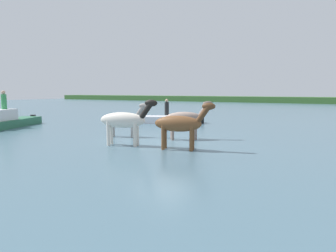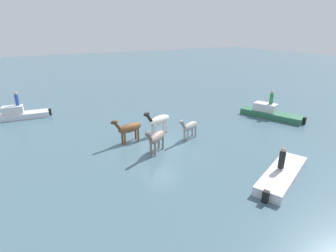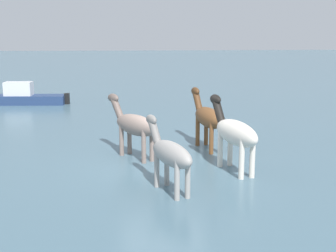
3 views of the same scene
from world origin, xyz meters
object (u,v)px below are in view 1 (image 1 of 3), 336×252
Objects in this scene: boat_dinghy_port at (7,123)px; person_watcher_seated at (4,101)px; horse_mid_herd at (125,120)px; horse_gray_outer at (180,124)px; horse_pinto_flank at (124,118)px; boat_launch_far at (168,121)px; person_spotter_bow at (167,108)px; horse_lead at (185,118)px.

person_watcher_seated reaches higher than boat_dinghy_port.
horse_gray_outer is (2.51, 0.34, -0.05)m from horse_mid_herd.
horse_pinto_flank is (-4.04, 1.56, -0.09)m from horse_gray_outer.
horse_pinto_flank is 9.18m from person_watcher_seated.
horse_gray_outer is 0.49× the size of boat_launch_far.
horse_gray_outer is 9.98m from person_spotter_bow.
horse_mid_herd is 2.54m from horse_gray_outer.
person_spotter_bow reaches higher than boat_dinghy_port.
horse_mid_herd is 1.18× the size of horse_pinto_flank.
boat_launch_far is at bearing 44.75° from person_watcher_seated.
boat_dinghy_port is 1.08× the size of boat_launch_far.
person_spotter_bow reaches higher than horse_pinto_flank.
horse_pinto_flank is at bearing 72.41° from boat_dinghy_port.
horse_pinto_flank is 6.97m from person_spotter_bow.
person_spotter_bow is (7.76, 7.55, -0.61)m from person_watcher_seated.
horse_gray_outer is 2.08× the size of person_spotter_bow.
boat_dinghy_port is at bearing 161.69° from horse_gray_outer.
horse_lead is 12.32m from boat_dinghy_port.
horse_gray_outer is at bearing -9.36° from horse_mid_herd.
horse_lead is (-0.93, 2.41, -0.02)m from horse_gray_outer.
horse_pinto_flank is at bearing 144.67° from horse_gray_outer.
boat_launch_far is at bearing 90.58° from horse_mid_herd.
person_spotter_bow is at bearing 91.12° from horse_mid_herd.
boat_dinghy_port is at bearing 84.52° from person_watcher_seated.
horse_pinto_flank is 0.40× the size of boat_dinghy_port.
person_watcher_seated reaches higher than horse_pinto_flank.
person_watcher_seated is at bearing 150.84° from horse_lead.
horse_lead reaches higher than boat_launch_far.
person_watcher_seated reaches higher than horse_gray_outer.
horse_pinto_flank is 9.15m from boat_dinghy_port.
boat_dinghy_port is at bearing 160.31° from horse_pinto_flank.
horse_gray_outer is at bearing -3.68° from person_watcher_seated.
person_watcher_seated is (-12.22, -1.57, 0.72)m from horse_lead.
boat_launch_far is 0.99m from person_spotter_bow.
person_watcher_seated is at bearing 21.75° from boat_launch_far.
person_spotter_bow reaches higher than boat_launch_far.
horse_mid_herd reaches higher than person_spotter_bow.
horse_lead is 12.34m from person_watcher_seated.
horse_mid_herd is 0.51× the size of boat_launch_far.
horse_mid_herd is 2.16× the size of person_spotter_bow.
boat_dinghy_port is at bearing 155.94° from horse_mid_herd.
boat_dinghy_port is (-10.63, 1.30, -0.78)m from horse_mid_herd.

